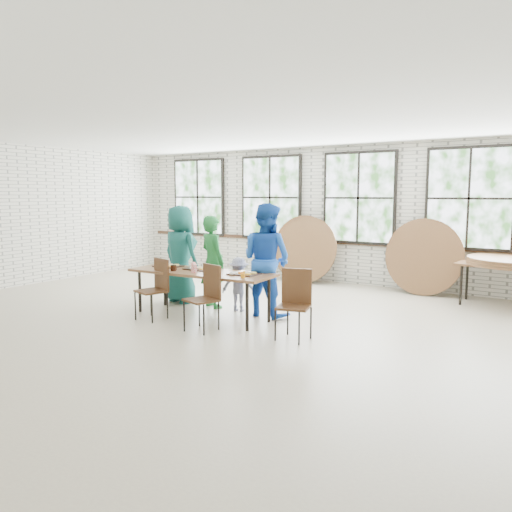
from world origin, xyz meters
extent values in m
plane|color=#BAB094|center=(0.00, 0.00, 0.00)|extent=(12.00, 12.00, 0.00)
plane|color=white|center=(0.00, 0.00, 3.00)|extent=(12.00, 12.00, 0.00)
plane|color=silver|center=(0.00, 4.50, 1.50)|extent=(12.00, 0.00, 12.00)
plane|color=silver|center=(-6.00, 0.00, 1.50)|extent=(0.00, 9.00, 9.00)
cube|color=#422819|center=(0.00, 4.47, 0.90)|extent=(11.80, 0.05, 0.08)
cube|color=black|center=(-4.40, 4.44, 1.88)|extent=(1.62, 0.05, 1.97)
cube|color=white|center=(-4.40, 4.41, 1.88)|extent=(1.50, 0.01, 1.85)
cube|color=black|center=(-2.20, 4.44, 1.88)|extent=(1.62, 0.05, 1.97)
cube|color=white|center=(-2.20, 4.41, 1.88)|extent=(1.50, 0.01, 1.85)
cube|color=black|center=(0.00, 4.44, 1.88)|extent=(1.62, 0.05, 1.97)
cube|color=white|center=(0.00, 4.41, 1.88)|extent=(1.50, 0.01, 1.85)
cube|color=black|center=(2.20, 4.44, 1.88)|extent=(1.62, 0.05, 1.97)
cube|color=white|center=(2.20, 4.41, 1.88)|extent=(1.50, 0.01, 1.85)
cube|color=brown|center=(-1.02, 0.37, 0.72)|extent=(2.44, 0.93, 0.04)
cylinder|color=black|center=(-2.10, 0.07, 0.35)|extent=(0.05, 0.05, 0.70)
cylinder|color=black|center=(-2.10, 0.67, 0.35)|extent=(0.05, 0.05, 0.70)
cylinder|color=black|center=(0.06, 0.07, 0.35)|extent=(0.05, 0.05, 0.70)
cylinder|color=black|center=(0.06, 0.67, 0.35)|extent=(0.05, 0.05, 0.70)
cube|color=#4A2C18|center=(-1.57, -0.20, 0.45)|extent=(0.52, 0.51, 0.03)
cube|color=#4A2C18|center=(-1.52, -0.01, 0.70)|extent=(0.41, 0.15, 0.50)
cylinder|color=black|center=(-1.75, -0.37, 0.22)|extent=(0.02, 0.02, 0.44)
cylinder|color=black|center=(-1.75, -0.03, 0.22)|extent=(0.02, 0.02, 0.44)
cylinder|color=black|center=(-1.39, -0.37, 0.22)|extent=(0.02, 0.02, 0.44)
cylinder|color=black|center=(-1.39, -0.03, 0.22)|extent=(0.02, 0.02, 0.44)
cube|color=#4A2C18|center=(-0.50, -0.28, 0.45)|extent=(0.52, 0.51, 0.03)
cube|color=#4A2C18|center=(-0.44, -0.10, 0.70)|extent=(0.41, 0.15, 0.50)
cylinder|color=black|center=(-0.68, -0.45, 0.22)|extent=(0.02, 0.02, 0.44)
cylinder|color=black|center=(-0.68, -0.11, 0.22)|extent=(0.02, 0.02, 0.44)
cylinder|color=black|center=(-0.32, -0.45, 0.22)|extent=(0.02, 0.02, 0.44)
cylinder|color=black|center=(-0.32, -0.11, 0.22)|extent=(0.02, 0.02, 0.44)
cube|color=#4A2C18|center=(0.83, 0.04, 0.45)|extent=(0.51, 0.50, 0.03)
cube|color=#4A2C18|center=(0.78, 0.23, 0.70)|extent=(0.41, 0.14, 0.50)
cylinder|color=black|center=(0.65, -0.13, 0.22)|extent=(0.02, 0.02, 0.44)
cylinder|color=black|center=(0.65, 0.21, 0.22)|extent=(0.02, 0.02, 0.44)
cylinder|color=black|center=(1.01, -0.13, 0.22)|extent=(0.02, 0.02, 0.44)
cylinder|color=black|center=(1.01, 0.21, 0.22)|extent=(0.02, 0.02, 0.44)
imported|color=#185E4D|center=(-2.03, 1.02, 0.88)|extent=(0.96, 0.72, 1.76)
imported|color=#1D6D2F|center=(-1.30, 1.02, 0.80)|extent=(0.68, 0.57, 1.59)
imported|color=#14163F|center=(-0.75, 1.02, 0.45)|extent=(0.67, 0.52, 0.91)
imported|color=blue|center=(-0.20, 1.02, 0.91)|extent=(0.96, 0.79, 1.82)
cylinder|color=black|center=(2.30, 3.54, 0.35)|extent=(0.04, 0.04, 0.70)
cylinder|color=black|center=(2.30, 4.09, 0.35)|extent=(0.04, 0.04, 0.70)
cube|color=black|center=(-1.81, 0.46, 0.75)|extent=(0.44, 0.33, 0.02)
cube|color=black|center=(-1.16, 0.49, 0.75)|extent=(0.44, 0.33, 0.02)
cube|color=black|center=(-0.26, 0.47, 0.75)|extent=(0.44, 0.33, 0.02)
cylinder|color=black|center=(-1.41, 0.15, 0.79)|extent=(0.09, 0.09, 0.09)
cube|color=red|center=(-1.01, 0.19, 0.80)|extent=(0.06, 0.07, 0.11)
cylinder|color=#1865B7|center=(-0.75, 0.27, 0.79)|extent=(0.07, 0.07, 0.10)
cylinder|color=orange|center=(-0.11, 0.21, 0.80)|extent=(0.07, 0.07, 0.11)
cylinder|color=white|center=(-0.55, 0.12, 0.79)|extent=(0.17, 0.17, 0.10)
ellipsoid|color=white|center=(-1.61, 0.13, 0.76)|extent=(0.11, 0.11, 0.05)
ellipsoid|color=white|center=(-0.38, 0.33, 0.76)|extent=(0.11, 0.11, 0.05)
cylinder|color=brown|center=(-1.21, 4.21, 0.74)|extent=(1.50, 0.31, 1.48)
cylinder|color=brown|center=(-1.10, 4.11, 0.73)|extent=(1.50, 0.43, 1.46)
cylinder|color=brown|center=(1.45, 4.21, 0.73)|extent=(1.50, 0.30, 1.49)
cylinder|color=brown|center=(1.49, 4.11, 0.73)|extent=(1.50, 0.31, 1.48)
camera|label=1|loc=(3.98, -5.73, 1.96)|focal=35.00mm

